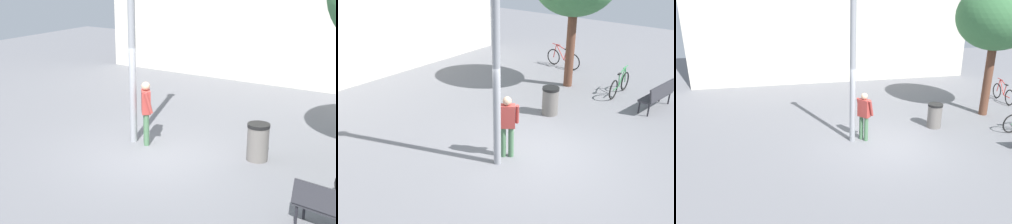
# 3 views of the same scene
# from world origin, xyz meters

# --- Properties ---
(ground_plane) EXTENTS (36.00, 36.00, 0.00)m
(ground_plane) POSITION_xyz_m (0.00, 0.00, 0.00)
(ground_plane) COLOR slate
(lamppost) EXTENTS (0.28, 0.28, 5.22)m
(lamppost) POSITION_xyz_m (-0.96, 0.58, 2.77)
(lamppost) COLOR gray
(lamppost) RESTS_ON ground_plane
(person_by_lamppost) EXTENTS (0.55, 0.61, 1.67)m
(person_by_lamppost) POSITION_xyz_m (-0.55, 0.59, 0.97)
(person_by_lamppost) COLOR #47704C
(person_by_lamppost) RESTS_ON ground_plane
(trash_bin) EXTENTS (0.54, 0.54, 0.91)m
(trash_bin) POSITION_xyz_m (2.32, 1.13, 0.46)
(trash_bin) COLOR #66605B
(trash_bin) RESTS_ON ground_plane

